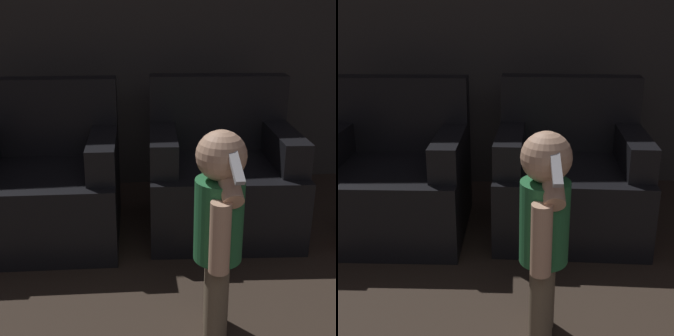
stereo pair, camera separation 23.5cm
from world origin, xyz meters
TOP-DOWN VIEW (x-y plane):
  - wall_back at (0.00, 4.50)m, footprint 8.40×0.05m
  - armchair_left at (-0.73, 3.66)m, footprint 0.95×0.86m
  - armchair_right at (0.38, 3.66)m, footprint 0.98×0.90m
  - person_toddler at (0.12, 2.59)m, footprint 0.20×0.36m

SIDE VIEW (x-z plane):
  - armchair_left at x=-0.73m, z-range -0.14..0.80m
  - armchair_right at x=0.38m, z-range -0.14..0.80m
  - person_toddler at x=0.12m, z-range 0.08..1.01m
  - wall_back at x=0.00m, z-range 0.00..2.60m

